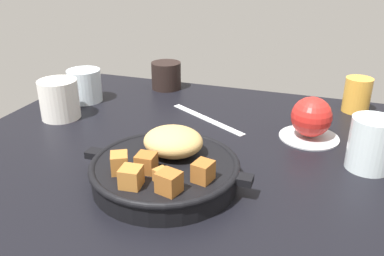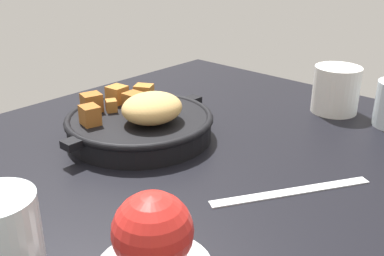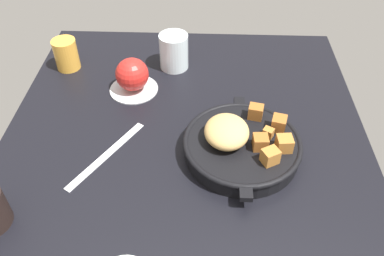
{
  "view_description": "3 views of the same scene",
  "coord_description": "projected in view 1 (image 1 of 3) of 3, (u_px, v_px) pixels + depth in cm",
  "views": [
    {
      "loc": [
        21.45,
        -65.12,
        35.76
      ],
      "look_at": [
        -2.2,
        3.11,
        3.49
      ],
      "focal_mm": 38.04,
      "sensor_mm": 36.0,
      "label": 1
    },
    {
      "loc": [
        43.7,
        40.95,
        30.89
      ],
      "look_at": [
        -2.33,
        -0.98,
        4.61
      ],
      "focal_mm": 42.14,
      "sensor_mm": 36.0,
      "label": 2
    },
    {
      "loc": [
        -59.51,
        -4.08,
        61.19
      ],
      "look_at": [
        2.3,
        -1.58,
        3.39
      ],
      "focal_mm": 37.3,
      "sensor_mm": 36.0,
      "label": 3
    }
  ],
  "objects": [
    {
      "name": "saucer_plate",
      "position": [
        309.0,
        136.0,
        0.83
      ],
      "size": [
        12.07,
        12.07,
        0.6
      ],
      "primitive_type": "cylinder",
      "color": "#B7BABF",
      "rests_on": "ground_plane"
    },
    {
      "name": "water_glass_short",
      "position": [
        85.0,
        86.0,
        1.02
      ],
      "size": [
        8.27,
        8.27,
        8.02
      ],
      "primitive_type": "cylinder",
      "color": "silver",
      "rests_on": "ground_plane"
    },
    {
      "name": "juice_glass_amber",
      "position": [
        357.0,
        95.0,
        0.95
      ],
      "size": [
        6.19,
        6.19,
        8.15
      ],
      "primitive_type": "cylinder",
      "color": "gold",
      "rests_on": "ground_plane"
    },
    {
      "name": "coffee_mug_dark",
      "position": [
        166.0,
        75.0,
        1.11
      ],
      "size": [
        7.99,
        7.99,
        7.26
      ],
      "primitive_type": "cylinder",
      "color": "black",
      "rests_on": "ground_plane"
    },
    {
      "name": "butter_knife",
      "position": [
        207.0,
        119.0,
        0.92
      ],
      "size": [
        20.2,
        13.16,
        0.36
      ],
      "primitive_type": "cube",
      "rotation": [
        0.0,
        0.0,
        -0.55
      ],
      "color": "silver",
      "rests_on": "ground_plane"
    },
    {
      "name": "ceramic_mug_white",
      "position": [
        59.0,
        99.0,
        0.91
      ],
      "size": [
        8.66,
        8.66,
        8.85
      ],
      "primitive_type": "cylinder",
      "color": "silver",
      "rests_on": "ground_plane"
    },
    {
      "name": "cast_iron_skillet",
      "position": [
        166.0,
        167.0,
        0.66
      ],
      "size": [
        28.83,
        24.49,
        8.5
      ],
      "color": "black",
      "rests_on": "ground_plane"
    },
    {
      "name": "water_glass_tall",
      "position": [
        371.0,
        144.0,
        0.7
      ],
      "size": [
        7.55,
        7.55,
        9.42
      ],
      "primitive_type": "cylinder",
      "color": "silver",
      "rests_on": "ground_plane"
    },
    {
      "name": "ground_plane",
      "position": [
        198.0,
        158.0,
        0.78
      ],
      "size": [
        95.58,
        80.31,
        2.4
      ],
      "primitive_type": "cube",
      "color": "black"
    },
    {
      "name": "red_apple",
      "position": [
        311.0,
        117.0,
        0.81
      ],
      "size": [
        8.12,
        8.12,
        8.12
      ],
      "primitive_type": "sphere",
      "color": "red",
      "rests_on": "saucer_plate"
    }
  ]
}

